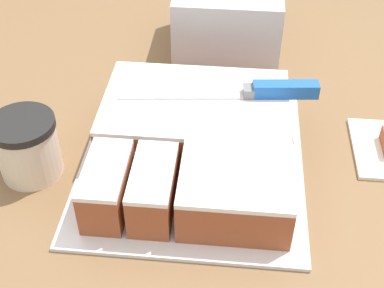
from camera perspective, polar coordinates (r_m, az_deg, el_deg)
name	(u,v)px	position (r m, az deg, el deg)	size (l,w,h in m)	color
cake_board	(192,163)	(0.80, 0.00, -2.06)	(0.33, 0.36, 0.01)	silver
cake	(194,143)	(0.78, 0.26, 0.15)	(0.28, 0.31, 0.07)	#994C2D
knife	(263,91)	(0.81, 7.61, 5.66)	(0.30, 0.05, 0.02)	silver
coffee_cup	(27,147)	(0.79, -17.16, -0.30)	(0.09, 0.09, 0.09)	beige
storage_box	(228,17)	(1.04, 3.88, 13.41)	(0.19, 0.21, 0.14)	#B2B2B7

